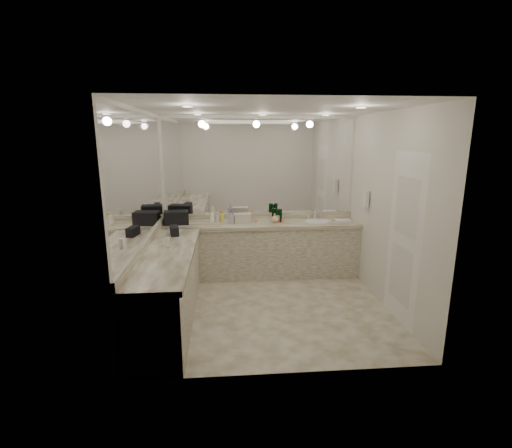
{
  "coord_description": "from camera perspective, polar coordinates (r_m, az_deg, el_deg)",
  "views": [
    {
      "loc": [
        -0.56,
        -4.67,
        2.26
      ],
      "look_at": [
        -0.14,
        0.4,
        1.06
      ],
      "focal_mm": 26.0,
      "sensor_mm": 36.0,
      "label": 1
    }
  ],
  "objects": [
    {
      "name": "faucet",
      "position": [
        6.4,
        9.03,
        1.43
      ],
      "size": [
        0.24,
        0.16,
        0.14
      ],
      "primitive_type": "cube",
      "color": "silver",
      "rests_on": "vanity_back_top"
    },
    {
      "name": "amenity_bottle_5",
      "position": [
        6.05,
        4.13,
        0.51
      ],
      "size": [
        0.04,
        0.04,
        0.06
      ],
      "primitive_type": "cylinder",
      "color": "#E57F66",
      "rests_on": "vanity_back_top"
    },
    {
      "name": "amenity_bottle_2",
      "position": [
        6.04,
        -0.04,
        0.61
      ],
      "size": [
        0.05,
        0.05,
        0.08
      ],
      "primitive_type": "cylinder",
      "color": "#E0B28C",
      "rests_on": "vanity_back_top"
    },
    {
      "name": "sink",
      "position": [
        6.22,
        9.46,
        0.36
      ],
      "size": [
        0.44,
        0.44,
        0.03
      ],
      "primitive_type": "cylinder",
      "color": "white",
      "rests_on": "vanity_back_top"
    },
    {
      "name": "floor",
      "position": [
        5.22,
        1.96,
        -12.44
      ],
      "size": [
        3.2,
        3.2,
        0.0
      ],
      "primitive_type": "plane",
      "color": "beige",
      "rests_on": "ground"
    },
    {
      "name": "soap_bottle_b",
      "position": [
        5.94,
        -3.8,
        0.9
      ],
      "size": [
        0.1,
        0.11,
        0.19
      ],
      "primitive_type": "imported",
      "rotation": [
        0.0,
        0.0,
        -0.26
      ],
      "color": "#B7B4CC",
      "rests_on": "vanity_back_top"
    },
    {
      "name": "wall_right",
      "position": [
        5.24,
        19.75,
        1.87
      ],
      "size": [
        0.02,
        3.0,
        2.6
      ],
      "primitive_type": "cube",
      "color": "silver",
      "rests_on": "floor"
    },
    {
      "name": "amenity_bottle_4",
      "position": [
        6.15,
        -5.27,
        0.96
      ],
      "size": [
        0.07,
        0.07,
        0.12
      ],
      "primitive_type": "cylinder",
      "color": "#F2D84C",
      "rests_on": "vanity_back_top"
    },
    {
      "name": "black_toiletry_bag",
      "position": [
        6.06,
        -12.15,
        1.01
      ],
      "size": [
        0.41,
        0.28,
        0.22
      ],
      "primitive_type": "cube",
      "rotation": [
        0.0,
        0.0,
        0.11
      ],
      "color": "black",
      "rests_on": "vanity_back_top"
    },
    {
      "name": "cream_cosmetic_case",
      "position": [
        6.02,
        -2.12,
        0.91
      ],
      "size": [
        0.28,
        0.18,
        0.15
      ],
      "primitive_type": "cube",
      "rotation": [
        0.0,
        0.0,
        0.07
      ],
      "color": "beige",
      "rests_on": "vanity_back_top"
    },
    {
      "name": "lotion_left",
      "position": [
        4.8,
        -13.41,
        -2.85
      ],
      "size": [
        0.05,
        0.05,
        0.12
      ],
      "primitive_type": "cylinder",
      "color": "white",
      "rests_on": "vanity_left_top"
    },
    {
      "name": "backsplash_left",
      "position": [
        4.96,
        -16.42,
        -2.65
      ],
      "size": [
        0.04,
        3.0,
        0.1
      ],
      "primitive_type": "cube",
      "color": "beige",
      "rests_on": "vanity_left_top"
    },
    {
      "name": "green_bottle_3",
      "position": [
        6.16,
        2.73,
        1.45
      ],
      "size": [
        0.06,
        0.06,
        0.21
      ],
      "primitive_type": "cylinder",
      "color": "#0B4F23",
      "rests_on": "vanity_back_top"
    },
    {
      "name": "amenity_bottle_0",
      "position": [
        6.1,
        -3.72,
        0.96
      ],
      "size": [
        0.04,
        0.04,
        0.13
      ],
      "primitive_type": "cylinder",
      "color": "#9966B2",
      "rests_on": "vanity_back_top"
    },
    {
      "name": "green_bottle_0",
      "position": [
        6.14,
        3.44,
        1.37
      ],
      "size": [
        0.07,
        0.07,
        0.2
      ],
      "primitive_type": "cylinder",
      "color": "#0B4F23",
      "rests_on": "vanity_back_top"
    },
    {
      "name": "wall_left",
      "position": [
        4.88,
        -16.92,
        1.3
      ],
      "size": [
        0.02,
        3.0,
        2.6
      ],
      "primitive_type": "cube",
      "color": "silver",
      "rests_on": "floor"
    },
    {
      "name": "vanity_left_top",
      "position": [
        4.65,
        -13.57,
        -4.58
      ],
      "size": [
        0.64,
        2.42,
        0.06
      ],
      "primitive_type": "cube",
      "color": "beige",
      "rests_on": "vanity_left_base"
    },
    {
      "name": "vanity_back_base",
      "position": [
        6.18,
        0.7,
        -4.1
      ],
      "size": [
        3.2,
        0.6,
        0.84
      ],
      "primitive_type": "cube",
      "color": "beige",
      "rests_on": "floor"
    },
    {
      "name": "green_bottle_2",
      "position": [
        6.09,
        3.74,
        1.32
      ],
      "size": [
        0.06,
        0.06,
        0.21
      ],
      "primitive_type": "cylinder",
      "color": "#0B4F23",
      "rests_on": "vanity_back_top"
    },
    {
      "name": "amenity_bottle_1",
      "position": [
        6.09,
        3.42,
        0.83
      ],
      "size": [
        0.06,
        0.06,
        0.11
      ],
      "primitive_type": "cylinder",
      "color": "#E57F66",
      "rests_on": "vanity_back_top"
    },
    {
      "name": "amenity_bottle_3",
      "position": [
        6.16,
        -5.94,
        0.87
      ],
      "size": [
        0.05,
        0.05,
        0.1
      ],
      "primitive_type": "cylinder",
      "color": "silver",
      "rests_on": "vanity_back_top"
    },
    {
      "name": "vanity_back_top",
      "position": [
        6.05,
        0.72,
        -0.05
      ],
      "size": [
        3.2,
        0.64,
        0.06
      ],
      "primitive_type": "cube",
      "color": "beige",
      "rests_on": "vanity_back_base"
    },
    {
      "name": "green_bottle_1",
      "position": [
        6.12,
        2.78,
        1.42
      ],
      "size": [
        0.07,
        0.07,
        0.22
      ],
      "primitive_type": "cylinder",
      "color": "#0B4F23",
      "rests_on": "vanity_back_top"
    },
    {
      "name": "soap_bottle_a",
      "position": [
        6.05,
        -6.82,
        1.21
      ],
      "size": [
        0.09,
        0.09,
        0.22
      ],
      "primitive_type": "imported",
      "rotation": [
        0.0,
        0.0,
        -0.01
      ],
      "color": "white",
      "rests_on": "vanity_back_top"
    },
    {
      "name": "door",
      "position": [
        4.85,
        21.78,
        -2.21
      ],
      "size": [
        0.02,
        0.82,
        2.1
      ],
      "primitive_type": "cube",
      "color": "white",
      "rests_on": "wall_right"
    },
    {
      "name": "hand_towel",
      "position": [
        6.23,
        13.24,
        0.45
      ],
      "size": [
        0.24,
        0.16,
        0.04
      ],
      "primitive_type": "cube",
      "rotation": [
        0.0,
        0.0,
        0.0
      ],
      "color": "white",
      "rests_on": "vanity_back_top"
    },
    {
      "name": "ceiling",
      "position": [
        4.72,
        2.22,
        17.34
      ],
      "size": [
        3.2,
        3.2,
        0.0
      ],
      "primitive_type": "plane",
      "color": "white",
      "rests_on": "floor"
    },
    {
      "name": "mirror_left",
      "position": [
        4.81,
        -17.16,
        6.85
      ],
      "size": [
        0.01,
        2.92,
        1.55
      ],
      "primitive_type": "cube",
      "color": "white",
      "rests_on": "wall_left"
    },
    {
      "name": "wall_back",
      "position": [
        6.27,
        0.46,
        4.42
      ],
      "size": [
        3.2,
        0.02,
        2.6
      ],
      "primitive_type": "cube",
      "color": "silver",
      "rests_on": "floor"
    },
    {
      "name": "vanity_left_base",
      "position": [
        4.8,
        -13.4,
        -9.7
      ],
      "size": [
        0.6,
        2.4,
        0.84
      ],
      "primitive_type": "cube",
      "color": "beige",
      "rests_on": "floor"
    },
    {
      "name": "backsplash_back",
      "position": [
        6.32,
        0.47,
        1.26
      ],
      "size": [
        3.2,
        0.04,
        0.1
      ],
      "primitive_type": "cube",
      "color": "beige",
      "rests_on": "vanity_back_top"
    },
    {
      "name": "mirror_back",
      "position": [
        6.2,
        0.48,
        8.74
      ],
      "size": [
        3.12,
        0.01,
        1.55
      ],
      "primitive_type": "cube",
      "color": "white",
      "rests_on": "wall_back"
    },
    {
      "name": "soap_bottle_c",
      "position": [
        6.04,
        2.88,
        0.94
      ],
      "size": [
        0.14,
        0.14,
        0.15
      ],
      "primitive_type": "imported",
      "rotation": [
        0.0,
        0.0,
        0.2
      ],
      "color": "#DEB687",
      "rests_on": "vanity_back_top"
    },
    {
      "name": "black_bag_spill",
      "position": [
        5.4,
        -12.45,
        -0.96
      ],
      "size": [
        0.16,
        0.26,
        0.13
      ],
      "primitive_type": "cube",
      "rotation": [
        0.0,
        0.0,
        0.21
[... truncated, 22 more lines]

